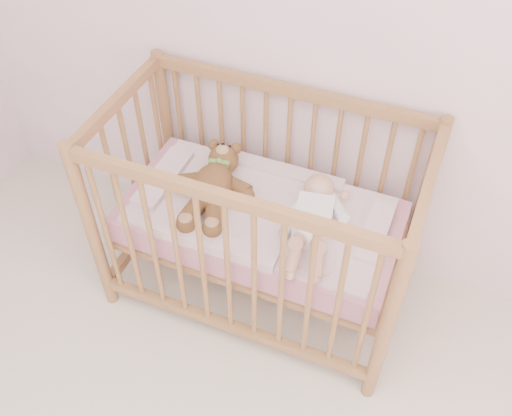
% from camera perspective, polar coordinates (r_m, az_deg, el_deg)
% --- Properties ---
extents(wall_back, '(4.00, 0.02, 2.70)m').
position_cam_1_polar(wall_back, '(2.28, 11.38, 18.76)').
color(wall_back, white).
rests_on(wall_back, floor).
extents(crib, '(1.36, 0.76, 1.00)m').
position_cam_1_polar(crib, '(2.54, 0.43, -1.13)').
color(crib, '#9F6543').
rests_on(crib, floor).
extents(mattress, '(1.22, 0.62, 0.13)m').
position_cam_1_polar(mattress, '(2.55, 0.42, -1.36)').
color(mattress, '#CF8194').
rests_on(mattress, crib).
extents(blanket, '(1.10, 0.58, 0.06)m').
position_cam_1_polar(blanket, '(2.50, 0.43, -0.19)').
color(blanket, '#D4929C').
rests_on(blanket, mattress).
extents(baby, '(0.38, 0.63, 0.14)m').
position_cam_1_polar(baby, '(2.38, 5.77, -0.88)').
color(baby, white).
rests_on(baby, blanket).
extents(teddy_bear, '(0.48, 0.61, 0.15)m').
position_cam_1_polar(teddy_bear, '(2.49, -4.38, 2.22)').
color(teddy_bear, brown).
rests_on(teddy_bear, blanket).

